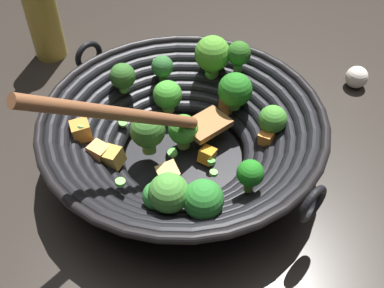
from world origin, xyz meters
name	(u,v)px	position (x,y,z in m)	size (l,w,h in m)	color
ground_plane	(184,159)	(0.00, 0.00, 0.00)	(4.00, 4.00, 0.00)	#28231E
wok	(183,131)	(0.00, 0.00, 0.06)	(0.44, 0.46, 0.25)	black
cooking_oil_bottle	(40,7)	(0.04, 0.40, 0.11)	(0.06, 0.06, 0.26)	gold
garlic_bulb	(357,77)	(0.35, -0.12, 0.02)	(0.04, 0.04, 0.04)	silver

